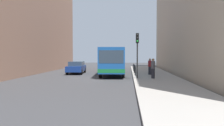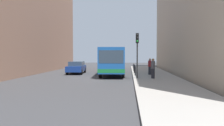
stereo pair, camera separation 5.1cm
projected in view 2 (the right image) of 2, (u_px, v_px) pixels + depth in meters
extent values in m
plane|color=#38383A|center=(100.00, 78.00, 21.10)|extent=(80.00, 80.00, 0.00)
cube|color=#9E9991|center=(156.00, 78.00, 20.68)|extent=(4.40, 40.00, 0.15)
cube|color=#936B56|center=(9.00, 0.00, 25.63)|extent=(7.00, 32.00, 17.64)
cube|color=#B2A38C|center=(207.00, 5.00, 23.88)|extent=(7.00, 32.00, 15.64)
cube|color=#19519E|center=(113.00, 59.00, 25.01)|extent=(2.98, 11.10, 2.50)
cube|color=#197238|center=(113.00, 67.00, 25.05)|extent=(3.00, 11.12, 0.36)
cube|color=#2D3D4C|center=(111.00, 57.00, 19.53)|extent=(2.26, 0.16, 1.20)
cube|color=#2D3D4C|center=(113.00, 56.00, 25.50)|extent=(2.93, 9.50, 1.00)
cylinder|color=black|center=(123.00, 73.00, 21.13)|extent=(0.32, 1.01, 1.00)
cylinder|color=black|center=(100.00, 73.00, 21.21)|extent=(0.32, 1.01, 1.00)
cylinder|color=black|center=(122.00, 68.00, 28.92)|extent=(0.32, 1.01, 1.00)
cylinder|color=black|center=(105.00, 68.00, 29.00)|extent=(0.32, 1.01, 1.00)
cube|color=navy|center=(77.00, 68.00, 25.92)|extent=(2.10, 4.51, 0.64)
cube|color=#2D3D4C|center=(77.00, 63.00, 26.05)|extent=(1.76, 2.57, 0.52)
cylinder|color=black|center=(81.00, 72.00, 24.43)|extent=(0.26, 0.65, 0.64)
cylinder|color=black|center=(67.00, 72.00, 24.45)|extent=(0.26, 0.65, 0.64)
cylinder|color=black|center=(85.00, 70.00, 27.43)|extent=(0.26, 0.65, 0.64)
cylinder|color=black|center=(72.00, 70.00, 27.44)|extent=(0.26, 0.65, 0.64)
cube|color=maroon|center=(113.00, 64.00, 35.95)|extent=(2.01, 4.48, 0.64)
cube|color=#2D3D4C|center=(113.00, 61.00, 36.07)|extent=(1.72, 2.54, 0.52)
cylinder|color=black|center=(118.00, 67.00, 34.44)|extent=(0.25, 0.65, 0.64)
cylinder|color=black|center=(108.00, 67.00, 34.48)|extent=(0.25, 0.65, 0.64)
cylinder|color=black|center=(118.00, 66.00, 37.43)|extent=(0.25, 0.65, 0.64)
cylinder|color=black|center=(109.00, 66.00, 37.48)|extent=(0.25, 0.65, 0.64)
cylinder|color=black|center=(137.00, 61.00, 19.57)|extent=(0.12, 0.12, 3.20)
cube|color=black|center=(137.00, 38.00, 19.49)|extent=(0.28, 0.24, 0.90)
sphere|color=black|center=(137.00, 35.00, 19.35)|extent=(0.16, 0.16, 0.16)
sphere|color=black|center=(137.00, 38.00, 19.36)|extent=(0.16, 0.16, 0.16)
sphere|color=green|center=(137.00, 41.00, 19.37)|extent=(0.16, 0.16, 0.16)
cylinder|color=black|center=(135.00, 71.00, 22.08)|extent=(0.11, 0.11, 0.95)
cylinder|color=black|center=(134.00, 69.00, 25.23)|extent=(0.11, 0.11, 0.95)
cylinder|color=black|center=(134.00, 67.00, 28.39)|extent=(0.11, 0.11, 0.95)
cylinder|color=#26262D|center=(153.00, 73.00, 19.40)|extent=(0.32, 0.32, 0.88)
cylinder|color=#4C4C51|center=(153.00, 65.00, 19.37)|extent=(0.38, 0.38, 0.68)
sphere|color=#8C6647|center=(153.00, 60.00, 19.35)|extent=(0.24, 0.24, 0.24)
cylinder|color=#26262D|center=(150.00, 71.00, 23.02)|extent=(0.32, 0.32, 0.85)
cylinder|color=maroon|center=(150.00, 64.00, 22.99)|extent=(0.38, 0.38, 0.66)
sphere|color=#8C6647|center=(150.00, 59.00, 22.97)|extent=(0.23, 0.23, 0.23)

